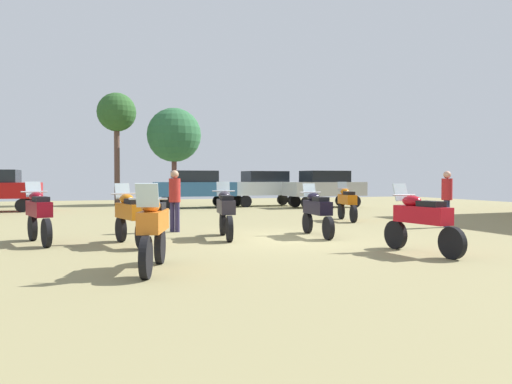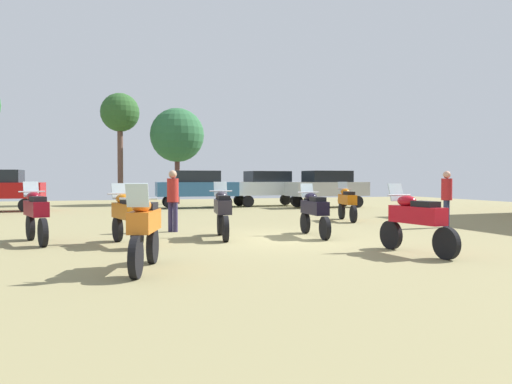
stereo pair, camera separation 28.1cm
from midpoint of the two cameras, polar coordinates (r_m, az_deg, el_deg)
ground_plane at (r=13.44m, az=2.72°, el=-5.29°), size 44.00×52.00×0.02m
motorcycle_1 at (r=12.43m, az=-14.57°, el=-2.50°), size 0.76×2.20×1.47m
motorcycle_2 at (r=13.47m, az=-4.02°, el=-2.10°), size 0.65×2.18×1.50m
motorcycle_3 at (r=8.90m, az=-12.36°, el=-3.97°), size 0.79×2.09×1.51m
motorcycle_6 at (r=19.31m, az=9.76°, el=-1.07°), size 0.73×2.18×1.46m
motorcycle_7 at (r=13.45m, az=-23.76°, el=-2.21°), size 0.83×2.17×1.51m
motorcycle_8 at (r=14.00m, az=6.28°, el=-2.06°), size 0.62×2.24×1.44m
motorcycle_9 at (r=11.22m, az=17.36°, el=-2.93°), size 0.65×2.27×1.48m
car_2 at (r=27.98m, az=7.44°, el=0.67°), size 4.41×2.07×2.00m
car_3 at (r=29.13m, az=0.74°, el=0.72°), size 4.42×2.10×2.00m
car_4 at (r=27.49m, az=-7.22°, el=0.65°), size 4.37×1.96×2.00m
person_1 at (r=17.53m, az=20.21°, el=-0.24°), size 0.47×0.47×1.83m
person_2 at (r=15.22m, az=-9.63°, el=-0.42°), size 0.48×0.48×1.83m
tree_3 at (r=32.30m, az=-15.62°, el=8.40°), size 2.34×2.34×6.78m
tree_4 at (r=31.99m, az=-9.44°, el=6.29°), size 3.33×3.33×5.94m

